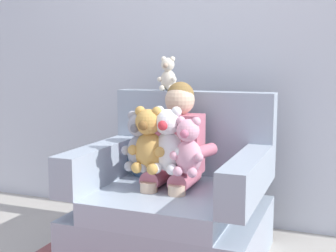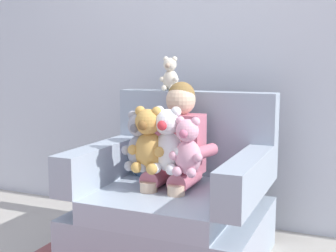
{
  "view_description": "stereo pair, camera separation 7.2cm",
  "coord_description": "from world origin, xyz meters",
  "px_view_note": "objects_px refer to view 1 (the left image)",
  "views": [
    {
      "loc": [
        0.85,
        -2.22,
        1.09
      ],
      "look_at": [
        -0.01,
        -0.05,
        0.76
      ],
      "focal_mm": 47.18,
      "sensor_mm": 36.0,
      "label": 1
    },
    {
      "loc": [
        0.92,
        -2.19,
        1.09
      ],
      "look_at": [
        -0.01,
        -0.05,
        0.76
      ],
      "focal_mm": 47.18,
      "sensor_mm": 36.0,
      "label": 2
    }
  ],
  "objects_px": {
    "plush_grey": "(140,143)",
    "throw_pillow": "(146,160)",
    "plush_cream_on_backrest": "(168,75)",
    "plush_white": "(168,142)",
    "plush_honey": "(148,142)",
    "armchair": "(175,205)",
    "plush_pink": "(188,148)",
    "seated_child": "(176,148)"
  },
  "relations": [
    {
      "from": "plush_grey",
      "to": "throw_pillow",
      "type": "xyz_separation_m",
      "value": [
        -0.09,
        0.26,
        -0.16
      ]
    },
    {
      "from": "plush_cream_on_backrest",
      "to": "plush_white",
      "type": "bearing_deg",
      "value": -58.18
    },
    {
      "from": "plush_white",
      "to": "plush_honey",
      "type": "relative_size",
      "value": 1.0
    },
    {
      "from": "plush_honey",
      "to": "plush_cream_on_backrest",
      "type": "bearing_deg",
      "value": 81.99
    },
    {
      "from": "plush_white",
      "to": "throw_pillow",
      "type": "bearing_deg",
      "value": 136.85
    },
    {
      "from": "armchair",
      "to": "plush_pink",
      "type": "relative_size",
      "value": 3.26
    },
    {
      "from": "plush_white",
      "to": "plush_honey",
      "type": "bearing_deg",
      "value": -159.78
    },
    {
      "from": "plush_white",
      "to": "throw_pillow",
      "type": "height_order",
      "value": "plush_white"
    },
    {
      "from": "armchair",
      "to": "plush_white",
      "type": "xyz_separation_m",
      "value": [
        0.01,
        -0.13,
        0.38
      ]
    },
    {
      "from": "seated_child",
      "to": "plush_honey",
      "type": "xyz_separation_m",
      "value": [
        -0.08,
        -0.19,
        0.06
      ]
    },
    {
      "from": "armchair",
      "to": "seated_child",
      "type": "relative_size",
      "value": 1.2
    },
    {
      "from": "seated_child",
      "to": "armchair",
      "type": "bearing_deg",
      "value": -75.25
    },
    {
      "from": "armchair",
      "to": "plush_pink",
      "type": "height_order",
      "value": "armchair"
    },
    {
      "from": "seated_child",
      "to": "plush_cream_on_backrest",
      "type": "xyz_separation_m",
      "value": [
        -0.16,
        0.3,
        0.4
      ]
    },
    {
      "from": "plush_honey",
      "to": "plush_cream_on_backrest",
      "type": "distance_m",
      "value": 0.59
    },
    {
      "from": "seated_child",
      "to": "plush_pink",
      "type": "relative_size",
      "value": 2.7
    },
    {
      "from": "seated_child",
      "to": "plush_honey",
      "type": "height_order",
      "value": "seated_child"
    },
    {
      "from": "throw_pillow",
      "to": "plush_grey",
      "type": "bearing_deg",
      "value": -72.09
    },
    {
      "from": "plush_honey",
      "to": "plush_cream_on_backrest",
      "type": "relative_size",
      "value": 1.64
    },
    {
      "from": "plush_grey",
      "to": "plush_pink",
      "type": "relative_size",
      "value": 1.05
    },
    {
      "from": "seated_child",
      "to": "plush_grey",
      "type": "relative_size",
      "value": 2.56
    },
    {
      "from": "plush_honey",
      "to": "throw_pillow",
      "type": "xyz_separation_m",
      "value": [
        -0.15,
        0.28,
        -0.17
      ]
    },
    {
      "from": "plush_white",
      "to": "plush_pink",
      "type": "distance_m",
      "value": 0.12
    },
    {
      "from": "plush_grey",
      "to": "plush_white",
      "type": "xyz_separation_m",
      "value": [
        0.16,
        0.01,
        0.01
      ]
    },
    {
      "from": "plush_grey",
      "to": "plush_pink",
      "type": "distance_m",
      "value": 0.28
    },
    {
      "from": "armchair",
      "to": "throw_pillow",
      "type": "height_order",
      "value": "armchair"
    },
    {
      "from": "plush_white",
      "to": "plush_honey",
      "type": "height_order",
      "value": "plush_white"
    },
    {
      "from": "plush_white",
      "to": "plush_pink",
      "type": "bearing_deg",
      "value": -5.77
    },
    {
      "from": "plush_grey",
      "to": "throw_pillow",
      "type": "distance_m",
      "value": 0.32
    },
    {
      "from": "plush_pink",
      "to": "throw_pillow",
      "type": "distance_m",
      "value": 0.48
    },
    {
      "from": "plush_honey",
      "to": "throw_pillow",
      "type": "height_order",
      "value": "plush_honey"
    },
    {
      "from": "plush_pink",
      "to": "armchair",
      "type": "bearing_deg",
      "value": 143.96
    },
    {
      "from": "seated_child",
      "to": "plush_pink",
      "type": "height_order",
      "value": "seated_child"
    },
    {
      "from": "armchair",
      "to": "throw_pillow",
      "type": "relative_size",
      "value": 3.82
    },
    {
      "from": "armchair",
      "to": "plush_honey",
      "type": "height_order",
      "value": "armchair"
    },
    {
      "from": "armchair",
      "to": "plush_honey",
      "type": "distance_m",
      "value": 0.43
    },
    {
      "from": "plush_cream_on_backrest",
      "to": "plush_pink",
      "type": "bearing_deg",
      "value": -47.21
    },
    {
      "from": "armchair",
      "to": "plush_pink",
      "type": "bearing_deg",
      "value": -49.86
    },
    {
      "from": "throw_pillow",
      "to": "seated_child",
      "type": "bearing_deg",
      "value": -22.64
    },
    {
      "from": "plush_grey",
      "to": "plush_honey",
      "type": "height_order",
      "value": "plush_honey"
    },
    {
      "from": "plush_honey",
      "to": "plush_cream_on_backrest",
      "type": "xyz_separation_m",
      "value": [
        -0.08,
        0.48,
        0.34
      ]
    },
    {
      "from": "plush_grey",
      "to": "plush_cream_on_backrest",
      "type": "bearing_deg",
      "value": 103.5
    }
  ]
}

